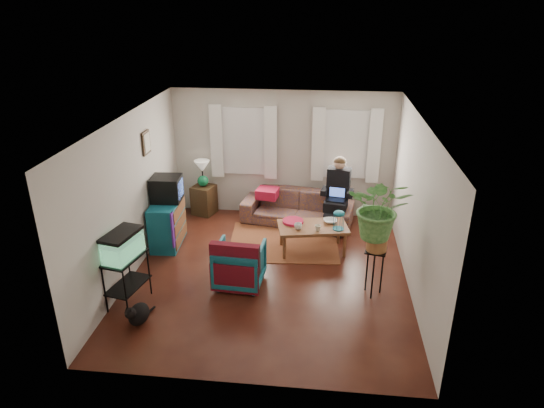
# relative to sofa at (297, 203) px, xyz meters

# --- Properties ---
(floor) EXTENTS (4.50, 5.00, 0.01)m
(floor) POSITION_rel_sofa_xyz_m (-0.34, -2.05, -0.43)
(floor) COLOR #4F2B14
(floor) RESTS_ON ground
(ceiling) EXTENTS (4.50, 5.00, 0.01)m
(ceiling) POSITION_rel_sofa_xyz_m (-0.34, -2.05, 2.17)
(ceiling) COLOR white
(ceiling) RESTS_ON wall_back
(wall_back) EXTENTS (4.50, 0.01, 2.60)m
(wall_back) POSITION_rel_sofa_xyz_m (-0.34, 0.45, 0.87)
(wall_back) COLOR silver
(wall_back) RESTS_ON floor
(wall_front) EXTENTS (4.50, 0.01, 2.60)m
(wall_front) POSITION_rel_sofa_xyz_m (-0.34, -4.55, 0.87)
(wall_front) COLOR silver
(wall_front) RESTS_ON floor
(wall_left) EXTENTS (0.01, 5.00, 2.60)m
(wall_left) POSITION_rel_sofa_xyz_m (-2.59, -2.05, 0.87)
(wall_left) COLOR silver
(wall_left) RESTS_ON floor
(wall_right) EXTENTS (0.01, 5.00, 2.60)m
(wall_right) POSITION_rel_sofa_xyz_m (1.91, -2.05, 0.87)
(wall_right) COLOR silver
(wall_right) RESTS_ON floor
(window_left) EXTENTS (1.08, 0.04, 1.38)m
(window_left) POSITION_rel_sofa_xyz_m (-1.14, 0.43, 1.12)
(window_left) COLOR white
(window_left) RESTS_ON wall_back
(window_right) EXTENTS (1.08, 0.04, 1.38)m
(window_right) POSITION_rel_sofa_xyz_m (0.91, 0.43, 1.12)
(window_right) COLOR white
(window_right) RESTS_ON wall_back
(curtains_left) EXTENTS (1.36, 0.06, 1.50)m
(curtains_left) POSITION_rel_sofa_xyz_m (-1.14, 0.35, 1.12)
(curtains_left) COLOR white
(curtains_left) RESTS_ON wall_back
(curtains_right) EXTENTS (1.36, 0.06, 1.50)m
(curtains_right) POSITION_rel_sofa_xyz_m (0.91, 0.35, 1.12)
(curtains_right) COLOR white
(curtains_right) RESTS_ON wall_back
(picture_frame) EXTENTS (0.04, 0.32, 0.40)m
(picture_frame) POSITION_rel_sofa_xyz_m (-2.55, -1.20, 1.52)
(picture_frame) COLOR #3D2616
(picture_frame) RESTS_ON wall_left
(area_rug) EXTENTS (2.10, 1.73, 0.01)m
(area_rug) POSITION_rel_sofa_xyz_m (-0.20, -0.91, -0.42)
(area_rug) COLOR maroon
(area_rug) RESTS_ON floor
(sofa) EXTENTS (2.30, 1.22, 0.86)m
(sofa) POSITION_rel_sofa_xyz_m (0.00, 0.00, 0.00)
(sofa) COLOR brown
(sofa) RESTS_ON floor
(seated_person) EXTENTS (0.65, 0.76, 1.31)m
(seated_person) POSITION_rel_sofa_xyz_m (0.78, -0.13, 0.22)
(seated_person) COLOR black
(seated_person) RESTS_ON sofa
(side_table) EXTENTS (0.53, 0.53, 0.62)m
(side_table) POSITION_rel_sofa_xyz_m (-1.99, 0.23, -0.12)
(side_table) COLOR #3B2616
(side_table) RESTS_ON floor
(table_lamp) EXTENTS (0.40, 0.40, 0.56)m
(table_lamp) POSITION_rel_sofa_xyz_m (-1.99, 0.23, 0.45)
(table_lamp) COLOR white
(table_lamp) RESTS_ON side_table
(dresser) EXTENTS (0.52, 0.96, 0.85)m
(dresser) POSITION_rel_sofa_xyz_m (-2.33, -1.19, -0.01)
(dresser) COLOR #135473
(dresser) RESTS_ON floor
(crt_tv) EXTENTS (0.54, 0.50, 0.45)m
(crt_tv) POSITION_rel_sofa_xyz_m (-2.31, -1.10, 0.64)
(crt_tv) COLOR black
(crt_tv) RESTS_ON dresser
(aquarium_stand) EXTENTS (0.53, 0.77, 0.78)m
(aquarium_stand) POSITION_rel_sofa_xyz_m (-2.34, -3.09, -0.04)
(aquarium_stand) COLOR black
(aquarium_stand) RESTS_ON floor
(aquarium) EXTENTS (0.48, 0.70, 0.41)m
(aquarium) POSITION_rel_sofa_xyz_m (-2.34, -3.09, 0.56)
(aquarium) COLOR #7FD899
(aquarium) RESTS_ON aquarium_stand
(black_cat) EXTENTS (0.38, 0.48, 0.36)m
(black_cat) POSITION_rel_sofa_xyz_m (-2.02, -3.55, -0.25)
(black_cat) COLOR black
(black_cat) RESTS_ON floor
(armchair) EXTENTS (0.78, 0.74, 0.76)m
(armchair) POSITION_rel_sofa_xyz_m (-0.77, -2.38, -0.05)
(armchair) COLOR #105F64
(armchair) RESTS_ON floor
(serape_throw) EXTENTS (0.77, 0.23, 0.63)m
(serape_throw) POSITION_rel_sofa_xyz_m (-0.79, -2.67, 0.11)
(serape_throw) COLOR #9E0A0A
(serape_throw) RESTS_ON armchair
(coffee_table) EXTENTS (1.33, 0.89, 0.51)m
(coffee_table) POSITION_rel_sofa_xyz_m (0.34, -1.18, -0.17)
(coffee_table) COLOR brown
(coffee_table) RESTS_ON floor
(cup_a) EXTENTS (0.16, 0.16, 0.11)m
(cup_a) POSITION_rel_sofa_xyz_m (0.09, -1.34, 0.13)
(cup_a) COLOR white
(cup_a) RESTS_ON coffee_table
(cup_b) EXTENTS (0.13, 0.13, 0.10)m
(cup_b) POSITION_rel_sofa_xyz_m (0.44, -1.37, 0.13)
(cup_b) COLOR beige
(cup_b) RESTS_ON coffee_table
(bowl) EXTENTS (0.28, 0.28, 0.06)m
(bowl) POSITION_rel_sofa_xyz_m (0.65, -1.01, 0.11)
(bowl) COLOR white
(bowl) RESTS_ON coffee_table
(snack_tray) EXTENTS (0.44, 0.44, 0.04)m
(snack_tray) POSITION_rel_sofa_xyz_m (-0.02, -1.08, 0.10)
(snack_tray) COLOR #B21414
(snack_tray) RESTS_ON coffee_table
(birdcage) EXTENTS (0.23, 0.23, 0.36)m
(birdcage) POSITION_rel_sofa_xyz_m (0.79, -1.26, 0.26)
(birdcage) COLOR #115B6B
(birdcage) RESTS_ON coffee_table
(plant_stand) EXTENTS (0.39, 0.39, 0.78)m
(plant_stand) POSITION_rel_sofa_xyz_m (1.32, -2.45, -0.04)
(plant_stand) COLOR black
(plant_stand) RESTS_ON floor
(potted_plant) EXTENTS (1.02, 0.93, 0.99)m
(potted_plant) POSITION_rel_sofa_xyz_m (1.32, -2.45, 0.88)
(potted_plant) COLOR #599947
(potted_plant) RESTS_ON plant_stand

